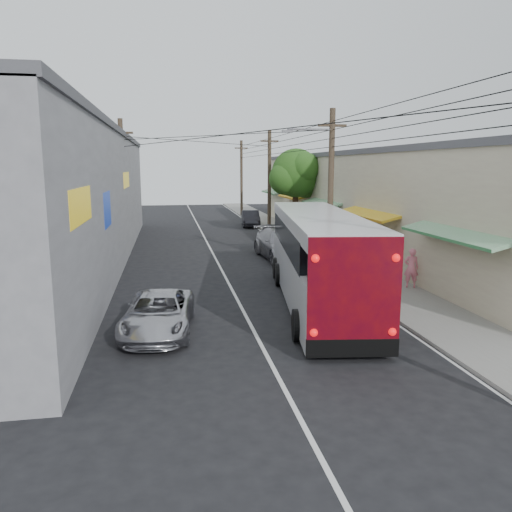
{
  "coord_description": "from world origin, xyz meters",
  "views": [
    {
      "loc": [
        -2.62,
        -10.45,
        5.27
      ],
      "look_at": [
        0.71,
        8.48,
        1.82
      ],
      "focal_mm": 35.0,
      "sensor_mm": 36.0,
      "label": 1
    }
  ],
  "objects_px": {
    "coach_bus": "(318,257)",
    "parked_car_far": "(251,218)",
    "parked_car_mid": "(273,233)",
    "jeepney": "(158,313)",
    "pedestrian_far": "(348,248)",
    "parked_suv": "(282,244)",
    "pedestrian_near": "(411,268)"
  },
  "relations": [
    {
      "from": "parked_car_far",
      "to": "parked_car_mid",
      "type": "bearing_deg",
      "value": -84.28
    },
    {
      "from": "parked_car_far",
      "to": "pedestrian_far",
      "type": "xyz_separation_m",
      "value": [
        2.22,
        -18.72,
        0.28
      ]
    },
    {
      "from": "parked_car_far",
      "to": "pedestrian_near",
      "type": "height_order",
      "value": "pedestrian_near"
    },
    {
      "from": "parked_suv",
      "to": "pedestrian_far",
      "type": "xyz_separation_m",
      "value": [
        3.02,
        -2.6,
        0.12
      ]
    },
    {
      "from": "jeepney",
      "to": "parked_suv",
      "type": "relative_size",
      "value": 0.78
    },
    {
      "from": "coach_bus",
      "to": "parked_car_mid",
      "type": "height_order",
      "value": "coach_bus"
    },
    {
      "from": "parked_car_far",
      "to": "pedestrian_far",
      "type": "relative_size",
      "value": 2.48
    },
    {
      "from": "parked_suv",
      "to": "pedestrian_far",
      "type": "bearing_deg",
      "value": -44.11
    },
    {
      "from": "parked_suv",
      "to": "jeepney",
      "type": "bearing_deg",
      "value": -123.02
    },
    {
      "from": "coach_bus",
      "to": "jeepney",
      "type": "relative_size",
      "value": 2.72
    },
    {
      "from": "parked_suv",
      "to": "parked_car_mid",
      "type": "height_order",
      "value": "parked_suv"
    },
    {
      "from": "coach_bus",
      "to": "parked_car_far",
      "type": "relative_size",
      "value": 2.92
    },
    {
      "from": "coach_bus",
      "to": "parked_car_mid",
      "type": "xyz_separation_m",
      "value": [
        1.59,
        15.98,
        -1.19
      ]
    },
    {
      "from": "parked_car_mid",
      "to": "pedestrian_near",
      "type": "bearing_deg",
      "value": -72.08
    },
    {
      "from": "jeepney",
      "to": "parked_suv",
      "type": "xyz_separation_m",
      "value": [
        6.83,
        12.04,
        0.22
      ]
    },
    {
      "from": "parked_suv",
      "to": "parked_car_mid",
      "type": "distance_m",
      "value": 6.55
    },
    {
      "from": "coach_bus",
      "to": "parked_car_far",
      "type": "bearing_deg",
      "value": 94.44
    },
    {
      "from": "pedestrian_far",
      "to": "parked_car_mid",
      "type": "bearing_deg",
      "value": -56.4
    },
    {
      "from": "parked_car_mid",
      "to": "pedestrian_far",
      "type": "bearing_deg",
      "value": -69.88
    },
    {
      "from": "jeepney",
      "to": "parked_suv",
      "type": "distance_m",
      "value": 13.85
    },
    {
      "from": "parked_suv",
      "to": "pedestrian_near",
      "type": "bearing_deg",
      "value": -68.61
    },
    {
      "from": "coach_bus",
      "to": "parked_car_mid",
      "type": "bearing_deg",
      "value": 92.32
    },
    {
      "from": "pedestrian_near",
      "to": "jeepney",
      "type": "bearing_deg",
      "value": 36.61
    },
    {
      "from": "coach_bus",
      "to": "pedestrian_far",
      "type": "height_order",
      "value": "coach_bus"
    },
    {
      "from": "parked_car_mid",
      "to": "parked_car_far",
      "type": "height_order",
      "value": "parked_car_far"
    },
    {
      "from": "coach_bus",
      "to": "jeepney",
      "type": "bearing_deg",
      "value": -149.05
    },
    {
      "from": "pedestrian_near",
      "to": "pedestrian_far",
      "type": "bearing_deg",
      "value": -65.32
    },
    {
      "from": "parked_car_mid",
      "to": "pedestrian_far",
      "type": "relative_size",
      "value": 2.18
    },
    {
      "from": "jeepney",
      "to": "pedestrian_far",
      "type": "distance_m",
      "value": 13.66
    },
    {
      "from": "coach_bus",
      "to": "parked_car_far",
      "type": "height_order",
      "value": "coach_bus"
    },
    {
      "from": "coach_bus",
      "to": "parked_car_far",
      "type": "xyz_separation_m",
      "value": [
        1.59,
        25.61,
        -1.12
      ]
    },
    {
      "from": "jeepney",
      "to": "pedestrian_far",
      "type": "relative_size",
      "value": 2.66
    }
  ]
}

